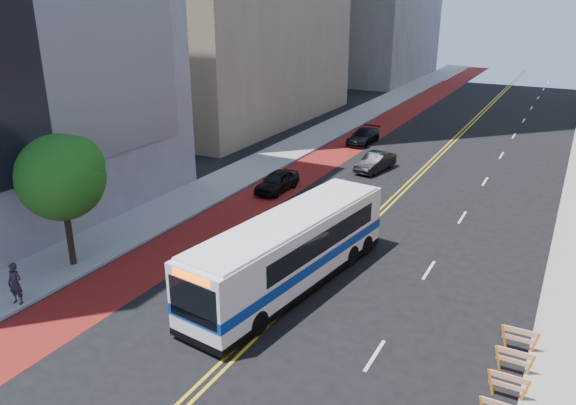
% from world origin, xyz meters
% --- Properties ---
extents(sidewalk_left, '(4.00, 140.00, 0.15)m').
position_xyz_m(sidewalk_left, '(-12.00, 30.00, 0.07)').
color(sidewalk_left, gray).
rests_on(sidewalk_left, ground).
extents(bus_lane_paint, '(3.60, 140.00, 0.01)m').
position_xyz_m(bus_lane_paint, '(-8.10, 30.00, 0.00)').
color(bus_lane_paint, maroon).
rests_on(bus_lane_paint, ground).
extents(center_line_inner, '(0.14, 140.00, 0.01)m').
position_xyz_m(center_line_inner, '(-0.18, 30.00, 0.00)').
color(center_line_inner, gold).
rests_on(center_line_inner, ground).
extents(center_line_outer, '(0.14, 140.00, 0.01)m').
position_xyz_m(center_line_outer, '(0.18, 30.00, 0.00)').
color(center_line_outer, gold).
rests_on(center_line_outer, ground).
extents(lane_dashes, '(0.14, 98.20, 0.01)m').
position_xyz_m(lane_dashes, '(4.80, 38.00, 0.01)').
color(lane_dashes, silver).
rests_on(lane_dashes, ground).
extents(street_tree, '(4.20, 4.20, 6.70)m').
position_xyz_m(street_tree, '(-11.24, 6.04, 4.91)').
color(street_tree, black).
rests_on(street_tree, sidewalk_left).
extents(transit_bus, '(4.46, 13.04, 3.51)m').
position_xyz_m(transit_bus, '(-0.60, 9.50, 1.83)').
color(transit_bus, white).
rests_on(transit_bus, ground).
extents(car_a, '(1.80, 4.22, 1.42)m').
position_xyz_m(car_a, '(-7.76, 21.00, 0.71)').
color(car_a, black).
rests_on(car_a, ground).
extents(car_b, '(2.20, 4.47, 1.41)m').
position_xyz_m(car_b, '(-3.31, 28.79, 0.70)').
color(car_b, black).
rests_on(car_b, ground).
extents(car_c, '(1.99, 4.71, 1.35)m').
position_xyz_m(car_c, '(-7.16, 36.31, 0.68)').
color(car_c, black).
rests_on(car_c, ground).
extents(pedestrian, '(0.77, 0.58, 1.93)m').
position_xyz_m(pedestrian, '(-10.40, 2.08, 1.12)').
color(pedestrian, black).
rests_on(pedestrian, sidewalk_left).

